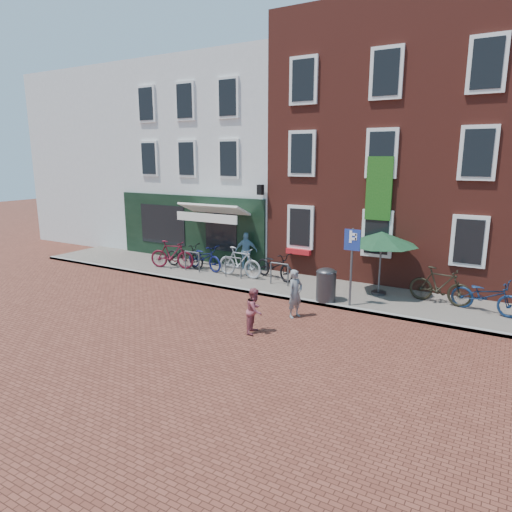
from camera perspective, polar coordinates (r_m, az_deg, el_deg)
The scene contains 18 objects.
ground at distance 15.81m, azimuth -0.67°, elevation -4.80°, with size 80.00×80.00×0.00m, color brown.
sidewalk at distance 16.62m, azimuth 4.96°, elevation -3.80°, with size 24.00×3.00×0.10m, color slate.
building_stucco at distance 23.69m, azimuth -2.45°, elevation 11.98°, with size 8.00×8.00×9.00m, color silver.
building_brick_mid at distance 20.78m, azimuth 14.48°, elevation 12.93°, with size 6.00×8.00×10.00m, color maroon.
filler_left at distance 28.43m, azimuth -15.57°, elevation 11.62°, with size 7.00×8.00×9.00m, color silver.
litter_bin at distance 14.75m, azimuth 8.86°, elevation -3.37°, with size 0.64×0.64×1.17m.
parking_sign at distance 14.18m, azimuth 12.01°, elevation 0.34°, with size 0.50×0.08×2.45m.
parasol at distance 15.58m, azimuth 15.61°, elevation 2.47°, with size 2.42×2.42×2.26m.
woman at distance 13.43m, azimuth 4.99°, elevation -4.76°, with size 0.53×0.35×1.45m, color slate.
boy at distance 12.26m, azimuth -0.18°, elevation -6.90°, with size 0.61×0.47×1.25m, color #9C4751.
cafe_person at distance 18.63m, azimuth -1.23°, elevation 0.64°, with size 0.91×0.38×1.55m, color #709EB8.
bicycle_0 at distance 19.22m, azimuth -9.00°, elevation 0.09°, with size 0.70×2.01×1.05m, color black.
bicycle_1 at distance 19.17m, azimuth -10.56°, elevation 0.18°, with size 0.55×1.95×1.17m, color #560E1C.
bicycle_2 at distance 18.74m, azimuth -6.53°, elevation -0.15°, with size 0.70×2.01×1.05m, color #12164F.
bicycle_3 at distance 17.50m, azimuth -2.09°, elevation -0.78°, with size 0.55×1.95×1.17m, color #99999B.
bicycle_4 at distance 17.22m, azimuth 2.41°, elevation -1.21°, with size 0.70×2.01×1.05m, color black.
bicycle_5 at distance 15.48m, azimuth 22.26°, elevation -3.49°, with size 0.55×1.95×1.17m, color black.
bicycle_6 at distance 15.17m, azimuth 27.05°, elevation -4.48°, with size 0.70×2.01×1.05m, color #102447.
Camera 1 is at (7.74, -12.97, 4.69)m, focal length 31.65 mm.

